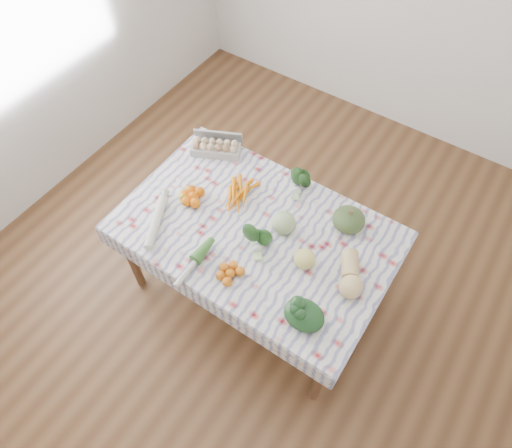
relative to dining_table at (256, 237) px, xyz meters
name	(u,v)px	position (x,y,z in m)	size (l,w,h in m)	color
ground	(256,287)	(0.00, 0.00, -0.68)	(4.50, 4.50, 0.00)	#56351D
dining_table	(256,237)	(0.00, 0.00, 0.00)	(1.60, 1.00, 0.75)	brown
tablecloth	(256,230)	(0.00, 0.00, 0.08)	(1.66, 1.06, 0.01)	white
egg_carton	(216,148)	(-0.58, 0.38, 0.13)	(0.33, 0.13, 0.09)	#ACACA7
carrot_bunch	(241,196)	(-0.21, 0.15, 0.11)	(0.25, 0.23, 0.05)	orange
kale_bunch	(298,182)	(0.04, 0.41, 0.15)	(0.15, 0.13, 0.13)	#193913
kabocha_squash	(349,220)	(0.45, 0.33, 0.15)	(0.20, 0.20, 0.13)	#3D5329
cabbage	(284,223)	(0.14, 0.09, 0.16)	(0.14, 0.14, 0.14)	#9EBD7B
butternut_squash	(351,274)	(0.63, 0.01, 0.15)	(0.13, 0.29, 0.13)	#D7B472
orange_cluster	(193,196)	(-0.46, -0.03, 0.12)	(0.21, 0.21, 0.07)	orange
broccoli	(255,241)	(0.06, -0.10, 0.14)	(0.15, 0.15, 0.11)	#214F1C
mandarin_cluster	(230,273)	(0.06, -0.34, 0.11)	(0.19, 0.19, 0.06)	orange
grapefruit	(305,259)	(0.37, -0.05, 0.15)	(0.12, 0.12, 0.12)	#E1D468
spinach_bag	(304,315)	(0.53, -0.34, 0.13)	(0.23, 0.18, 0.10)	black
daikon	(156,222)	(-0.53, -0.31, 0.11)	(0.06, 0.06, 0.40)	silver
leek	(194,263)	(-0.16, -0.40, 0.10)	(0.04, 0.04, 0.35)	beige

